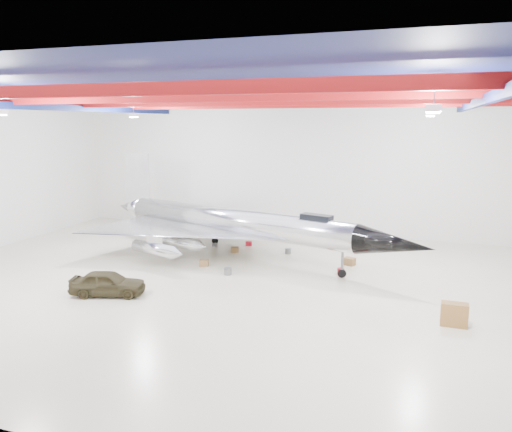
% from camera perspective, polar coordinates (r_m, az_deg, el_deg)
% --- Properties ---
extents(floor, '(40.00, 40.00, 0.00)m').
position_cam_1_polar(floor, '(28.86, -2.28, -7.92)').
color(floor, beige).
rests_on(floor, ground).
extents(wall_back, '(40.00, 0.00, 40.00)m').
position_cam_1_polar(wall_back, '(41.87, 4.99, 5.57)').
color(wall_back, silver).
rests_on(wall_back, floor).
extents(ceiling, '(40.00, 40.00, 0.00)m').
position_cam_1_polar(ceiling, '(27.41, -2.46, 14.43)').
color(ceiling, '#0A0F38').
rests_on(ceiling, wall_back).
extents(ceiling_structure, '(39.50, 29.50, 1.08)m').
position_cam_1_polar(ceiling_structure, '(27.37, -2.44, 13.02)').
color(ceiling_structure, maroon).
rests_on(ceiling_structure, ceiling).
extents(jet_aircraft, '(24.61, 17.74, 6.85)m').
position_cam_1_polar(jet_aircraft, '(34.14, -2.54, -1.08)').
color(jet_aircraft, silver).
rests_on(jet_aircraft, floor).
extents(jeep, '(4.27, 2.68, 1.36)m').
position_cam_1_polar(jeep, '(28.24, -16.59, -7.35)').
color(jeep, '#332D19').
rests_on(jeep, floor).
extents(desk, '(1.21, 0.63, 1.09)m').
position_cam_1_polar(desk, '(24.95, 21.71, -10.42)').
color(desk, brown).
rests_on(desk, floor).
extents(crate_ply, '(0.69, 0.62, 0.41)m').
position_cam_1_polar(crate_ply, '(32.68, -5.96, -5.36)').
color(crate_ply, olive).
rests_on(crate_ply, floor).
extents(toolbox_red, '(0.57, 0.51, 0.33)m').
position_cam_1_polar(toolbox_red, '(37.78, -0.84, -3.15)').
color(toolbox_red, '#A8101C').
rests_on(toolbox_red, floor).
extents(engine_drum, '(0.49, 0.49, 0.42)m').
position_cam_1_polar(engine_drum, '(30.76, -3.24, -6.34)').
color(engine_drum, '#59595B').
rests_on(engine_drum, floor).
extents(parts_bin, '(0.84, 0.75, 0.48)m').
position_cam_1_polar(parts_bin, '(33.31, 10.63, -5.12)').
color(parts_bin, olive).
rests_on(parts_bin, floor).
extents(crate_small, '(0.40, 0.36, 0.23)m').
position_cam_1_polar(crate_small, '(37.74, -4.80, -3.29)').
color(crate_small, '#59595B').
rests_on(crate_small, floor).
extents(tool_chest, '(0.50, 0.50, 0.37)m').
position_cam_1_polar(tool_chest, '(31.28, 9.65, -6.23)').
color(tool_chest, '#A8101C').
rests_on(tool_chest, floor).
extents(oil_barrel, '(0.65, 0.58, 0.39)m').
position_cam_1_polar(oil_barrel, '(35.88, -2.44, -3.87)').
color(oil_barrel, olive).
rests_on(oil_barrel, floor).
extents(spares_box, '(0.56, 0.56, 0.38)m').
position_cam_1_polar(spares_box, '(35.57, 3.68, -4.02)').
color(spares_box, '#59595B').
rests_on(spares_box, floor).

